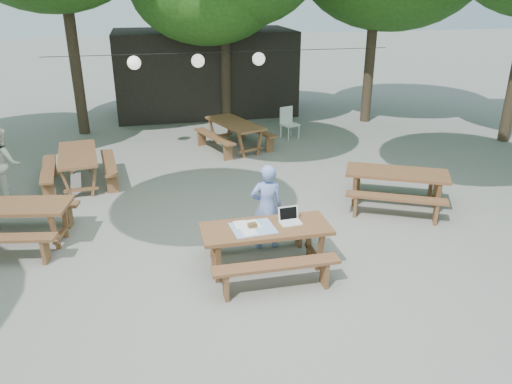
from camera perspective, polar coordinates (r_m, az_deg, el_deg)
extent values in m
plane|color=slate|center=(8.42, 0.11, -7.38)|extent=(80.00, 80.00, 0.00)
cube|color=black|center=(17.95, -5.89, 13.51)|extent=(6.00, 3.00, 2.80)
cube|color=brown|center=(7.73, 1.14, -4.21)|extent=(2.00, 0.80, 0.06)
cube|color=brown|center=(7.31, 2.34, -8.34)|extent=(1.90, 0.28, 0.05)
cube|color=brown|center=(8.42, 0.07, -3.90)|extent=(1.90, 0.28, 0.05)
cube|color=brown|center=(7.91, 1.12, -6.63)|extent=(1.70, 0.70, 0.69)
cube|color=brown|center=(9.47, -26.40, -1.48)|extent=(2.11, 1.13, 0.06)
cube|color=brown|center=(10.12, -24.78, -1.38)|extent=(1.92, 0.61, 0.05)
cube|color=brown|center=(9.62, -26.02, -3.52)|extent=(1.80, 0.98, 0.69)
cube|color=brown|center=(10.38, 15.83, 2.10)|extent=(2.15, 1.60, 0.06)
cube|color=brown|center=(9.87, 15.73, -0.65)|extent=(1.83, 1.09, 0.05)
cube|color=brown|center=(11.08, 15.63, 1.93)|extent=(1.83, 1.09, 0.05)
cube|color=brown|center=(10.51, 15.62, 0.19)|extent=(1.83, 1.38, 0.69)
cube|color=brown|center=(11.81, -19.74, 4.09)|extent=(1.01, 2.08, 0.06)
cube|color=brown|center=(11.89, -16.46, 3.25)|extent=(0.48, 1.92, 0.05)
cube|color=brown|center=(11.93, -22.67, 2.46)|extent=(0.48, 1.92, 0.05)
cube|color=brown|center=(11.93, -19.51, 2.39)|extent=(0.88, 1.77, 0.69)
cube|color=brown|center=(13.70, -2.43, 7.85)|extent=(1.43, 2.15, 0.06)
cube|color=brown|center=(14.09, -0.11, 7.16)|extent=(0.90, 1.88, 0.05)
cube|color=brown|center=(13.47, -4.82, 6.35)|extent=(0.90, 1.88, 0.05)
cube|color=brown|center=(13.80, -2.41, 6.35)|extent=(1.23, 1.84, 0.69)
imported|color=#788EDA|center=(8.38, 1.23, -1.72)|extent=(0.57, 0.39, 1.51)
imported|color=white|center=(11.69, -26.92, 3.01)|extent=(0.89, 0.95, 1.54)
cube|color=white|center=(14.82, 3.91, 7.69)|extent=(0.57, 0.57, 0.04)
cube|color=white|center=(14.91, 3.47, 8.82)|extent=(0.43, 0.19, 0.48)
cube|color=white|center=(14.88, 3.88, 6.91)|extent=(0.54, 0.54, 0.38)
cube|color=white|center=(7.84, 3.97, -3.53)|extent=(0.35, 0.25, 0.02)
cube|color=white|center=(7.89, 3.70, -2.43)|extent=(0.33, 0.08, 0.23)
cube|color=black|center=(7.88, 3.72, -2.45)|extent=(0.28, 0.06, 0.19)
cube|color=#3D7BD0|center=(7.67, -0.35, -4.14)|extent=(0.70, 0.60, 0.01)
cube|color=white|center=(7.57, -0.83, -4.48)|extent=(0.25, 0.33, 0.00)
cube|color=white|center=(7.78, -0.45, -3.68)|extent=(0.26, 0.33, 0.00)
cube|color=white|center=(7.76, -1.71, -3.75)|extent=(0.22, 0.30, 0.00)
cube|color=brown|center=(7.67, -0.43, -3.80)|extent=(0.14, 0.11, 0.06)
cylinder|color=black|center=(13.37, -3.60, 15.68)|extent=(9.00, 0.02, 0.02)
sphere|color=white|center=(13.23, -13.76, 14.15)|extent=(0.34, 0.34, 0.34)
sphere|color=white|center=(13.31, -6.65, 14.67)|extent=(0.34, 0.34, 0.34)
sphere|color=white|center=(13.57, 0.31, 14.97)|extent=(0.34, 0.34, 0.34)
cylinder|color=#2D2319|center=(15.80, -20.21, 15.55)|extent=(0.32, 0.32, 5.25)
cylinder|color=#2D2319|center=(16.45, -3.53, 15.27)|extent=(0.32, 0.32, 4.23)
cylinder|color=#2D2319|center=(16.78, 13.05, 16.38)|extent=(0.32, 0.32, 5.08)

